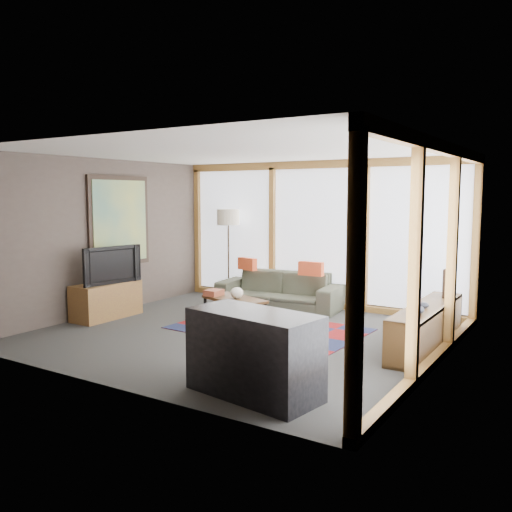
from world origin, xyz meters
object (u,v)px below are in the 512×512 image
Objects in this scene: sofa at (279,290)px; tv_console at (107,300)px; floor_lamp at (228,254)px; coffee_table at (234,309)px; bookshelf at (427,327)px; bar_counter at (254,354)px; television at (109,265)px.

sofa is 2.95m from tv_console.
floor_lamp reaches higher than sofa.
tv_console is (-0.68, -2.49, -0.57)m from floor_lamp.
tv_console is at bearing -152.16° from coffee_table.
bar_counter reaches higher than bookshelf.
sofa reaches higher than coffee_table.
floor_lamp reaches higher than television.
floor_lamp is (-1.31, 0.31, 0.54)m from sofa.
coffee_table is 0.48× the size of bookshelf.
television is at bearing 165.82° from bar_counter.
television is at bearing -137.65° from sofa.
floor_lamp is 2.64m from tv_console.
tv_console reaches higher than coffee_table.
bar_counter reaches higher than coffee_table.
sofa is 1.26× the size of floor_lamp.
television reaches higher than coffee_table.
coffee_table is at bearing -52.15° from floor_lamp.
bookshelf reaches higher than coffee_table.
sofa is at bearing -13.39° from floor_lamp.
sofa is 4.24m from bar_counter.
floor_lamp is 1.60× the size of coffee_table.
coffee_table is 2.15m from television.
tv_console is (-1.85, -0.98, 0.11)m from coffee_table.
coffee_table is at bearing -52.68° from television.
tv_console is 0.86× the size of bar_counter.
coffee_table is 0.94× the size of tv_console.
bar_counter is at bearing -104.55° from television.
sofa is 2.95m from television.
television is (-1.78, -0.98, 0.70)m from coffee_table.
television reaches higher than bar_counter.
sofa is 2.02× the size of coffee_table.
bar_counter is at bearing -52.10° from floor_lamp.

